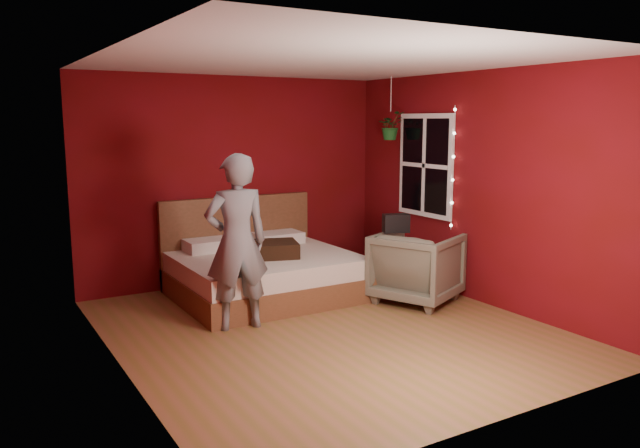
# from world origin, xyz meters

# --- Properties ---
(floor) EXTENTS (4.50, 4.50, 0.00)m
(floor) POSITION_xyz_m (0.00, 0.00, 0.00)
(floor) COLOR brown
(floor) RESTS_ON ground
(room_walls) EXTENTS (4.04, 4.54, 2.62)m
(room_walls) POSITION_xyz_m (0.00, 0.00, 1.68)
(room_walls) COLOR maroon
(room_walls) RESTS_ON ground
(window) EXTENTS (0.05, 0.97, 1.27)m
(window) POSITION_xyz_m (1.97, 0.90, 1.50)
(window) COLOR white
(window) RESTS_ON room_walls
(fairy_lights) EXTENTS (0.04, 0.04, 1.45)m
(fairy_lights) POSITION_xyz_m (1.94, 0.38, 1.50)
(fairy_lights) COLOR silver
(fairy_lights) RESTS_ON room_walls
(bed) EXTENTS (2.01, 1.71, 1.10)m
(bed) POSITION_xyz_m (-0.03, 1.44, 0.29)
(bed) COLOR brown
(bed) RESTS_ON ground
(person) EXTENTS (0.68, 0.49, 1.74)m
(person) POSITION_xyz_m (-0.74, 0.50, 0.87)
(person) COLOR slate
(person) RESTS_ON ground
(armchair) EXTENTS (1.16, 1.15, 0.80)m
(armchair) POSITION_xyz_m (1.37, 0.30, 0.40)
(armchair) COLOR #686352
(armchair) RESTS_ON ground
(handbag) EXTENTS (0.32, 0.24, 0.21)m
(handbag) POSITION_xyz_m (1.18, 0.45, 0.91)
(handbag) COLOR black
(handbag) RESTS_ON armchair
(throw_pillow) EXTENTS (0.61, 0.61, 0.17)m
(throw_pillow) POSITION_xyz_m (0.05, 1.23, 0.59)
(throw_pillow) COLOR black
(throw_pillow) RESTS_ON bed
(hanging_plant) EXTENTS (0.35, 0.31, 0.80)m
(hanging_plant) POSITION_xyz_m (1.77, 1.37, 1.98)
(hanging_plant) COLOR silver
(hanging_plant) RESTS_ON room_walls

